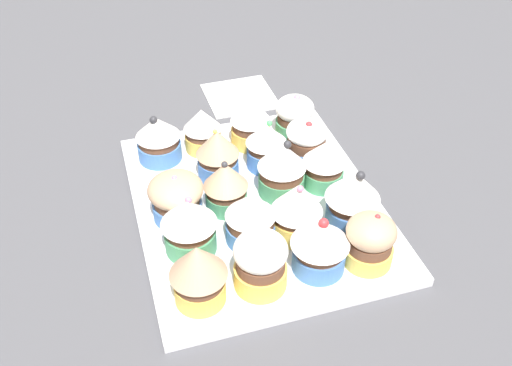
{
  "coord_description": "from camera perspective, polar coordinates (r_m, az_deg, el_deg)",
  "views": [
    {
      "loc": [
        -54.38,
        16.45,
        51.2
      ],
      "look_at": [
        0.0,
        0.0,
        4.2
      ],
      "focal_mm": 40.59,
      "sensor_mm": 36.0,
      "label": 1
    }
  ],
  "objects": [
    {
      "name": "cupcake_8",
      "position": [
        0.79,
        1.02,
        3.74
      ],
      "size": [
        5.7,
        5.7,
        7.05
      ],
      "color": "#477AC6",
      "rests_on": "baking_tray"
    },
    {
      "name": "napkin",
      "position": [
        0.99,
        -1.6,
        8.63
      ],
      "size": [
        11.23,
        11.31,
        0.6
      ],
      "primitive_type": "cube",
      "rotation": [
        0.0,
        0.0,
        0.01
      ],
      "color": "white",
      "rests_on": "ground_plane"
    },
    {
      "name": "cupcake_15",
      "position": [
        0.62,
        -5.7,
        -8.77
      ],
      "size": [
        6.26,
        6.26,
        7.97
      ],
      "color": "#EFC651",
      "rests_on": "baking_tray"
    },
    {
      "name": "cupcake_11",
      "position": [
        0.68,
        -0.55,
        -3.42
      ],
      "size": [
        6.05,
        6.05,
        6.97
      ],
      "color": "#477AC6",
      "rests_on": "baking_tray"
    },
    {
      "name": "cupcake_9",
      "position": [
        0.84,
        -0.53,
        6.15
      ],
      "size": [
        5.86,
        5.86,
        7.66
      ],
      "color": "#EFC651",
      "rests_on": "baking_tray"
    },
    {
      "name": "baking_tray",
      "position": [
        0.76,
        0.0,
        -2.09
      ],
      "size": [
        37.44,
        30.83,
        1.2
      ],
      "color": "silver",
      "rests_on": "ground_plane"
    },
    {
      "name": "cupcake_17",
      "position": [
        0.72,
        -7.89,
        -1.26
      ],
      "size": [
        6.89,
        6.89,
        6.56
      ],
      "color": "#477AC6",
      "rests_on": "baking_tray"
    },
    {
      "name": "cupcake_12",
      "position": [
        0.72,
        -2.94,
        -0.33
      ],
      "size": [
        5.71,
        5.71,
        7.29
      ],
      "color": "#4C9E6B",
      "rests_on": "baking_tray"
    },
    {
      "name": "cupcake_3",
      "position": [
        0.81,
        5.0,
        4.12
      ],
      "size": [
        5.75,
        5.75,
        6.88
      ],
      "color": "#477AC6",
      "rests_on": "baking_tray"
    },
    {
      "name": "cupcake_0",
      "position": [
        0.67,
        11.17,
        -5.56
      ],
      "size": [
        5.74,
        5.74,
        6.88
      ],
      "color": "#EFC651",
      "rests_on": "baking_tray"
    },
    {
      "name": "cupcake_2",
      "position": [
        0.77,
        6.75,
        1.99
      ],
      "size": [
        5.83,
        5.83,
        6.91
      ],
      "color": "#4C9E6B",
      "rests_on": "baking_tray"
    },
    {
      "name": "cupcake_13",
      "position": [
        0.77,
        -3.8,
        2.93
      ],
      "size": [
        5.84,
        5.84,
        7.68
      ],
      "color": "#477AC6",
      "rests_on": "baking_tray"
    },
    {
      "name": "cupcake_18",
      "position": [
        0.82,
        -9.61,
        4.38
      ],
      "size": [
        6.24,
        6.24,
        7.15
      ],
      "color": "#477AC6",
      "rests_on": "baking_tray"
    },
    {
      "name": "cupcake_5",
      "position": [
        0.65,
        6.33,
        -6.0
      ],
      "size": [
        6.7,
        6.7,
        7.53
      ],
      "color": "#477AC6",
      "rests_on": "baking_tray"
    },
    {
      "name": "cupcake_4",
      "position": [
        0.86,
        3.82,
        6.66
      ],
      "size": [
        5.72,
        5.72,
        6.57
      ],
      "color": "#4C9E6B",
      "rests_on": "baking_tray"
    },
    {
      "name": "cupcake_16",
      "position": [
        0.67,
        -6.61,
        -4.12
      ],
      "size": [
        6.61,
        6.61,
        7.65
      ],
      "color": "#4C9E6B",
      "rests_on": "baking_tray"
    },
    {
      "name": "cupcake_10",
      "position": [
        0.63,
        0.45,
        -7.74
      ],
      "size": [
        5.95,
        5.95,
        7.36
      ],
      "color": "#EFC651",
      "rests_on": "baking_tray"
    },
    {
      "name": "cupcake_7",
      "position": [
        0.75,
        2.56,
        1.51
      ],
      "size": [
        6.34,
        6.34,
        8.19
      ],
      "color": "#4C9E6B",
      "rests_on": "baking_tray"
    },
    {
      "name": "cupcake_1",
      "position": [
        0.71,
        9.5,
        -1.29
      ],
      "size": [
        6.76,
        6.76,
        8.29
      ],
      "color": "#477AC6",
      "rests_on": "baking_tray"
    },
    {
      "name": "ground_plane",
      "position": [
        0.77,
        0.0,
        -3.25
      ],
      "size": [
        180.0,
        180.0,
        3.0
      ],
      "primitive_type": "cube",
      "color": "#4C4C51"
    },
    {
      "name": "cupcake_14",
      "position": [
        0.83,
        -5.31,
        5.31
      ],
      "size": [
        5.41,
        5.41,
        6.66
      ],
      "color": "#EFC651",
      "rests_on": "baking_tray"
    },
    {
      "name": "cupcake_6",
      "position": [
        0.69,
        4.03,
        -2.6
      ],
      "size": [
        6.28,
        6.28,
        7.92
      ],
      "color": "#EFC651",
      "rests_on": "baking_tray"
    }
  ]
}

